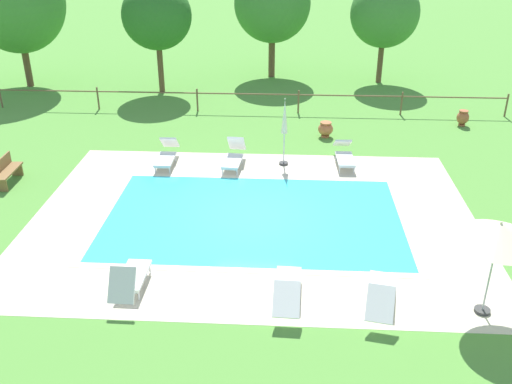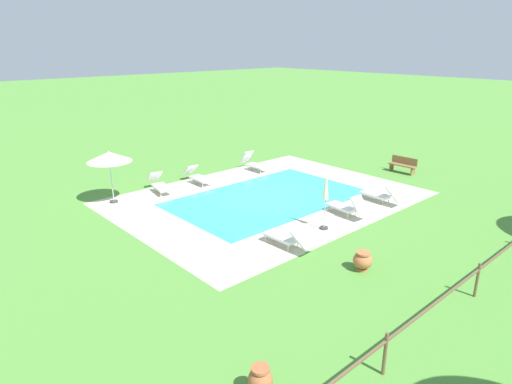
{
  "view_description": "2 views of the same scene",
  "coord_description": "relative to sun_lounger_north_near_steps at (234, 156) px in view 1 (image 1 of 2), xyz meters",
  "views": [
    {
      "loc": [
        0.94,
        -14.97,
        8.24
      ],
      "look_at": [
        0.05,
        0.5,
        0.6
      ],
      "focal_mm": 39.87,
      "sensor_mm": 36.0,
      "label": 1
    },
    {
      "loc": [
        13.39,
        14.02,
        6.83
      ],
      "look_at": [
        1.17,
        0.51,
        0.69
      ],
      "focal_mm": 31.21,
      "sensor_mm": 36.0,
      "label": 2
    }
  ],
  "objects": [
    {
      "name": "ground_plane",
      "position": [
        0.94,
        -3.78,
        -0.39
      ],
      "size": [
        160.0,
        160.0,
        0.0
      ],
      "primitive_type": "plane",
      "color": "#518E38"
    },
    {
      "name": "tree_centre",
      "position": [
        0.94,
        12.65,
        3.51
      ],
      "size": [
        4.06,
        4.06,
        5.96
      ],
      "color": "brown",
      "rests_on": "ground"
    },
    {
      "name": "sun_lounger_south_mid",
      "position": [
        4.14,
        -7.93,
        -0.01
      ],
      "size": [
        0.96,
        2.04,
        0.88
      ],
      "color": "white",
      "rests_on": "ground"
    },
    {
      "name": "tree_east_mid",
      "position": [
        -11.72,
        9.95,
        3.88
      ],
      "size": [
        4.78,
        4.78,
        6.81
      ],
      "color": "brown",
      "rests_on": "ground"
    },
    {
      "name": "swimming_pool_water",
      "position": [
        0.94,
        -3.78,
        -0.39
      ],
      "size": [
        8.78,
        5.47,
        0.01
      ],
      "primitive_type": "cube",
      "color": "#38C6D1",
      "rests_on": "ground"
    },
    {
      "name": "patio_umbrella_closed_row_west",
      "position": [
        1.79,
        0.28,
        1.2
      ],
      "size": [
        0.32,
        0.32,
        2.49
      ],
      "color": "#383838",
      "rests_on": "ground"
    },
    {
      "name": "terracotta_urn_near_fence",
      "position": [
        9.39,
        4.9,
        -0.02
      ],
      "size": [
        0.51,
        0.51,
        0.68
      ],
      "color": "#A85B38",
      "rests_on": "ground"
    },
    {
      "name": "perimeter_fence",
      "position": [
        0.06,
        6.24,
        0.32
      ],
      "size": [
        23.23,
        0.08,
        1.05
      ],
      "color": "brown",
      "rests_on": "ground"
    },
    {
      "name": "patio_umbrella_open_foreground",
      "position": [
        6.47,
        -7.99,
        1.71
      ],
      "size": [
        1.94,
        1.94,
        2.37
      ],
      "color": "#383838",
      "rests_on": "ground"
    },
    {
      "name": "sun_lounger_north_near_steps",
      "position": [
        0.0,
        0.0,
        0.0
      ],
      "size": [
        0.75,
        1.92,
        0.97
      ],
      "color": "white",
      "rests_on": "ground"
    },
    {
      "name": "pool_deck_paving",
      "position": [
        0.94,
        -3.78,
        -0.39
      ],
      "size": [
        13.26,
        9.96,
        0.01
      ],
      "primitive_type": "cube",
      "color": "beige",
      "rests_on": "ground"
    },
    {
      "name": "wooden_bench_lawn_side",
      "position": [
        -7.51,
        -1.86,
        0.07
      ],
      "size": [
        0.49,
        1.51,
        0.87
      ],
      "color": "olive",
      "rests_on": "ground"
    },
    {
      "name": "tree_west_mid",
      "position": [
        6.75,
        11.75,
        3.2
      ],
      "size": [
        3.53,
        3.53,
        5.33
      ],
      "color": "brown",
      "rests_on": "ground"
    },
    {
      "name": "terracotta_urn_by_tree",
      "position": [
        3.45,
        3.2,
        -0.05
      ],
      "size": [
        0.61,
        0.61,
        0.63
      ],
      "color": "#B7663D",
      "rests_on": "ground"
    },
    {
      "name": "pool_coping_rim",
      "position": [
        0.94,
        -3.78,
        -0.38
      ],
      "size": [
        9.26,
        5.95,
        0.01
      ],
      "color": "beige",
      "rests_on": "ground"
    },
    {
      "name": "sun_lounger_south_near_corner",
      "position": [
        -2.44,
        0.04,
        -0.01
      ],
      "size": [
        0.62,
        1.96,
        0.89
      ],
      "color": "white",
      "rests_on": "ground"
    },
    {
      "name": "sun_lounger_north_mid",
      "position": [
        -1.76,
        -7.71,
        0.01
      ],
      "size": [
        0.62,
        1.82,
        1.02
      ],
      "color": "white",
      "rests_on": "ground"
    },
    {
      "name": "sun_lounger_north_far",
      "position": [
        3.99,
        0.45,
        -0.03
      ],
      "size": [
        0.68,
        2.05,
        0.8
      ],
      "color": "white",
      "rests_on": "ground"
    },
    {
      "name": "tree_far_west",
      "position": [
        -4.56,
        9.36,
        3.36
      ],
      "size": [
        3.38,
        3.38,
        5.4
      ],
      "color": "brown",
      "rests_on": "ground"
    },
    {
      "name": "sun_lounger_north_end",
      "position": [
        2.0,
        -7.84,
        -0.02
      ],
      "size": [
        0.67,
        2.01,
        0.85
      ],
      "color": "white",
      "rests_on": "ground"
    }
  ]
}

